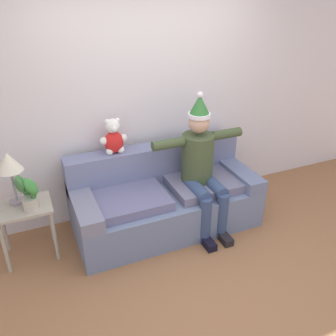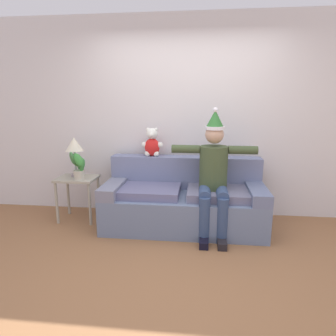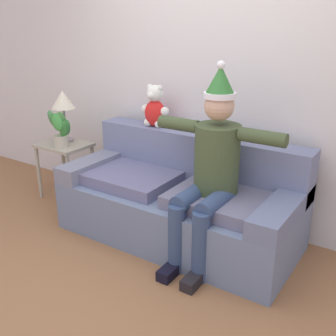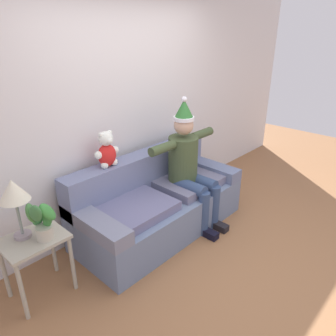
# 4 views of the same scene
# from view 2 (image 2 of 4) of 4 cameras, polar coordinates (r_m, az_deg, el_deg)

# --- Properties ---
(ground_plane) EXTENTS (10.00, 10.00, 0.00)m
(ground_plane) POSITION_cam_2_polar(r_m,az_deg,el_deg) (3.02, 1.80, -18.60)
(ground_plane) COLOR #93623E
(back_wall) EXTENTS (7.00, 0.10, 2.70)m
(back_wall) POSITION_cam_2_polar(r_m,az_deg,el_deg) (4.14, 3.69, 9.60)
(back_wall) COLOR silver
(back_wall) RESTS_ON ground_plane
(couch) EXTENTS (1.99, 0.89, 0.86)m
(couch) POSITION_cam_2_polar(r_m,az_deg,el_deg) (3.82, 3.09, -6.27)
(couch) COLOR slate
(couch) RESTS_ON ground_plane
(person_seated) EXTENTS (1.02, 0.77, 1.51)m
(person_seated) POSITION_cam_2_polar(r_m,az_deg,el_deg) (3.54, 8.82, -0.69)
(person_seated) COLOR #3D4C2D
(person_seated) RESTS_ON ground_plane
(teddy_bear) EXTENTS (0.29, 0.17, 0.38)m
(teddy_bear) POSITION_cam_2_polar(r_m,az_deg,el_deg) (3.96, -3.10, 4.78)
(teddy_bear) COLOR red
(teddy_bear) RESTS_ON couch
(side_table) EXTENTS (0.51, 0.40, 0.59)m
(side_table) POSITION_cam_2_polar(r_m,az_deg,el_deg) (4.13, -17.09, -3.23)
(side_table) COLOR #A7A18F
(side_table) RESTS_ON ground_plane
(table_lamp) EXTENTS (0.24, 0.24, 0.52)m
(table_lamp) POSITION_cam_2_polar(r_m,az_deg,el_deg) (4.11, -17.67, 4.05)
(table_lamp) COLOR gray
(table_lamp) RESTS_ON side_table
(potted_plant) EXTENTS (0.25, 0.24, 0.39)m
(potted_plant) POSITION_cam_2_polar(r_m,az_deg,el_deg) (3.96, -16.93, 0.44)
(potted_plant) COLOR #B8B5A2
(potted_plant) RESTS_ON side_table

